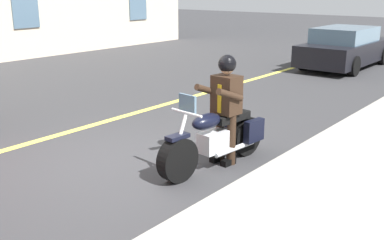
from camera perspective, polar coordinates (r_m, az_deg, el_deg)
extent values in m
plane|color=#333335|center=(7.46, -8.29, -5.15)|extent=(80.00, 80.00, 0.00)
cube|color=#E5DB4C|center=(8.96, -17.00, -1.96)|extent=(60.00, 0.16, 0.01)
cylinder|color=black|center=(6.54, -1.81, -5.03)|extent=(0.68, 0.26, 0.66)
cylinder|color=black|center=(7.63, 6.69, -1.97)|extent=(0.68, 0.26, 0.66)
cube|color=silver|center=(7.05, 2.92, -2.65)|extent=(0.58, 0.33, 0.32)
ellipsoid|color=black|center=(6.80, 1.83, -0.18)|extent=(0.58, 0.33, 0.24)
cube|color=black|center=(7.21, 4.82, 0.40)|extent=(0.72, 0.35, 0.12)
cube|color=black|center=(7.41, 7.82, -1.33)|extent=(0.41, 0.16, 0.36)
cube|color=black|center=(7.67, 5.21, -0.63)|extent=(0.41, 0.16, 0.36)
cylinder|color=silver|center=(6.46, -1.70, -2.75)|extent=(0.35, 0.08, 0.76)
cylinder|color=silver|center=(6.45, -0.70, 0.94)|extent=(0.09, 0.60, 0.04)
cube|color=black|center=(6.42, -1.84, -2.12)|extent=(0.37, 0.19, 0.06)
cylinder|color=silver|center=(7.22, 5.44, -3.59)|extent=(0.90, 0.17, 0.08)
cube|color=slate|center=(6.43, -0.58, 2.00)|extent=(0.07, 0.32, 0.28)
cylinder|color=black|center=(7.16, 4.98, -2.40)|extent=(0.14, 0.14, 0.84)
cube|color=black|center=(7.24, 4.60, -5.29)|extent=(0.27, 0.13, 0.10)
cylinder|color=black|center=(7.30, 3.54, -1.98)|extent=(0.14, 0.14, 0.84)
cube|color=black|center=(7.39, 3.18, -4.81)|extent=(0.27, 0.13, 0.10)
cube|color=black|center=(7.04, 4.37, 3.22)|extent=(0.36, 0.43, 0.60)
cube|color=#B28C14|center=(6.93, 3.50, 2.69)|extent=(0.03, 0.07, 0.44)
cylinder|color=black|center=(6.75, 4.80, 3.16)|extent=(0.56, 0.15, 0.28)
cylinder|color=black|center=(7.03, 2.06, 3.75)|extent=(0.56, 0.15, 0.28)
sphere|color=tan|center=(6.95, 4.45, 6.67)|extent=(0.22, 0.22, 0.22)
sphere|color=black|center=(6.94, 4.46, 7.08)|extent=(0.28, 0.28, 0.28)
cube|color=black|center=(16.87, 18.79, 8.18)|extent=(4.60, 1.80, 0.70)
cube|color=slate|center=(16.62, 18.71, 9.99)|extent=(2.40, 1.60, 0.60)
cylinder|color=black|center=(18.54, 17.89, 8.21)|extent=(0.64, 0.22, 0.64)
cylinder|color=black|center=(17.99, 22.94, 7.48)|extent=(0.64, 0.22, 0.64)
cylinder|color=black|center=(15.90, 13.94, 7.27)|extent=(0.64, 0.22, 0.64)
cylinder|color=black|center=(15.26, 19.72, 6.43)|extent=(0.64, 0.22, 0.64)
cube|color=slate|center=(22.49, -6.85, 14.49)|extent=(1.10, 0.06, 1.60)
cube|color=slate|center=(18.84, -20.31, 13.26)|extent=(1.10, 0.06, 1.60)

